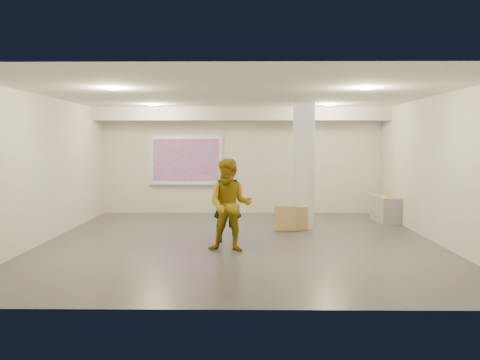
{
  "coord_description": "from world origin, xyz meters",
  "views": [
    {
      "loc": [
        0.15,
        -10.9,
        2.04
      ],
      "look_at": [
        0.0,
        0.4,
        1.25
      ],
      "focal_mm": 40.0,
      "sensor_mm": 36.0,
      "label": 1
    }
  ],
  "objects_px": {
    "credenza": "(385,209)",
    "woman": "(228,203)",
    "projection_screen": "(186,161)",
    "man": "(230,205)",
    "column": "(304,165)"
  },
  "relations": [
    {
      "from": "column",
      "to": "man",
      "type": "distance_m",
      "value": 3.3
    },
    {
      "from": "credenza",
      "to": "woman",
      "type": "relative_size",
      "value": 0.7
    },
    {
      "from": "projection_screen",
      "to": "man",
      "type": "distance_m",
      "value": 5.65
    },
    {
      "from": "projection_screen",
      "to": "man",
      "type": "bearing_deg",
      "value": -75.22
    },
    {
      "from": "projection_screen",
      "to": "woman",
      "type": "bearing_deg",
      "value": -73.03
    },
    {
      "from": "projection_screen",
      "to": "woman",
      "type": "height_order",
      "value": "projection_screen"
    },
    {
      "from": "column",
      "to": "projection_screen",
      "type": "height_order",
      "value": "column"
    },
    {
      "from": "woman",
      "to": "man",
      "type": "distance_m",
      "value": 0.98
    },
    {
      "from": "projection_screen",
      "to": "column",
      "type": "bearing_deg",
      "value": -40.56
    },
    {
      "from": "projection_screen",
      "to": "credenza",
      "type": "relative_size",
      "value": 1.85
    },
    {
      "from": "credenza",
      "to": "man",
      "type": "bearing_deg",
      "value": -138.99
    },
    {
      "from": "projection_screen",
      "to": "man",
      "type": "height_order",
      "value": "projection_screen"
    },
    {
      "from": "column",
      "to": "credenza",
      "type": "bearing_deg",
      "value": 24.66
    },
    {
      "from": "column",
      "to": "credenza",
      "type": "distance_m",
      "value": 2.71
    },
    {
      "from": "column",
      "to": "projection_screen",
      "type": "xyz_separation_m",
      "value": [
        -3.1,
        2.65,
        0.03
      ]
    }
  ]
}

